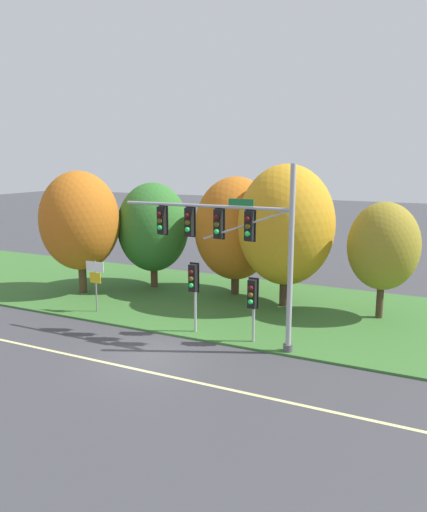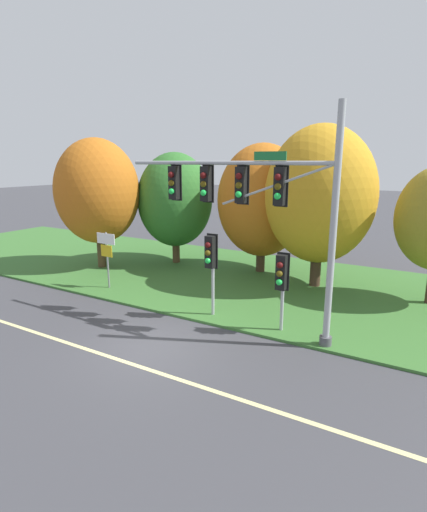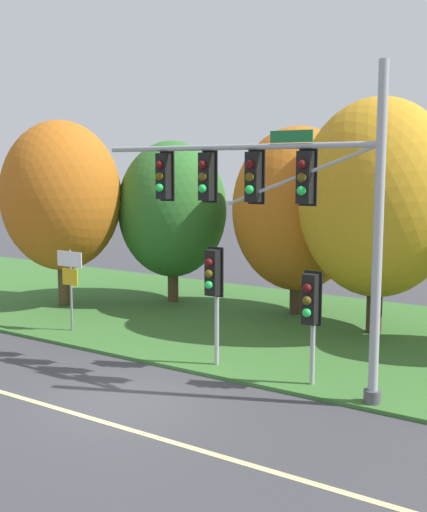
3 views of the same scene
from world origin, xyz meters
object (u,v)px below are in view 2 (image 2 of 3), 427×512
object	(u,v)px
route_sign_post	(107,250)
tree_nearest_road	(97,192)
tree_behind_signpost	(262,201)
tree_mid_verge	(320,195)
pedestrian_signal_further_along	(211,257)
traffic_signal_mast	(257,199)
pedestrian_signal_near_kerb	(281,276)
tree_left_of_mast	(175,200)

from	to	relation	value
route_sign_post	tree_nearest_road	size ratio (longest dim) A/B	0.38
tree_behind_signpost	tree_mid_verge	bearing A→B (deg)	-17.70
pedestrian_signal_further_along	traffic_signal_mast	bearing A→B (deg)	-8.34
tree_behind_signpost	traffic_signal_mast	bearing A→B (deg)	-67.94
pedestrian_signal_near_kerb	tree_left_of_mast	bearing A→B (deg)	144.83
route_sign_post	tree_mid_verge	xyz separation A→B (m)	(8.38, 5.28, 2.52)
route_sign_post	tree_nearest_road	xyz separation A→B (m)	(-3.14, 2.66, 2.41)
tree_left_of_mast	route_sign_post	bearing A→B (deg)	-89.11
pedestrian_signal_further_along	tree_nearest_road	size ratio (longest dim) A/B	0.45
tree_left_of_mast	tree_mid_verge	bearing A→B (deg)	-2.51
pedestrian_signal_near_kerb	pedestrian_signal_further_along	xyz separation A→B (m)	(-2.85, 0.05, 0.33)
traffic_signal_mast	tree_behind_signpost	size ratio (longest dim) A/B	1.17
tree_nearest_road	tree_mid_verge	size ratio (longest dim) A/B	0.94
traffic_signal_mast	tree_nearest_road	bearing A→B (deg)	162.26
tree_behind_signpost	pedestrian_signal_near_kerb	bearing A→B (deg)	-61.39
route_sign_post	pedestrian_signal_further_along	bearing A→B (deg)	-5.82
tree_nearest_road	tree_mid_verge	distance (m)	11.81
pedestrian_signal_further_along	tree_left_of_mast	xyz separation A→B (m)	(-6.10, 6.26, 1.33)
pedestrian_signal_further_along	tree_nearest_road	xyz separation A→B (m)	(-9.15, 3.27, 1.89)
tree_nearest_road	route_sign_post	bearing A→B (deg)	-40.27
pedestrian_signal_further_along	tree_mid_verge	distance (m)	6.65
route_sign_post	tree_left_of_mast	xyz separation A→B (m)	(-0.09, 5.65, 1.85)
tree_nearest_road	tree_behind_signpost	bearing A→B (deg)	24.24
pedestrian_signal_near_kerb	route_sign_post	xyz separation A→B (m)	(-8.87, 0.66, -0.20)
pedestrian_signal_further_along	tree_mid_verge	xyz separation A→B (m)	(2.36, 5.89, 2.00)
pedestrian_signal_near_kerb	pedestrian_signal_further_along	distance (m)	2.87
pedestrian_signal_near_kerb	tree_left_of_mast	size ratio (longest dim) A/B	0.45
tree_nearest_road	tree_mid_verge	bearing A→B (deg)	12.82
pedestrian_signal_near_kerb	pedestrian_signal_further_along	bearing A→B (deg)	179.04
tree_left_of_mast	tree_mid_verge	world-z (taller)	tree_mid_verge
tree_nearest_road	tree_mid_verge	xyz separation A→B (m)	(11.52, 2.62, 0.11)
pedestrian_signal_further_along	tree_mid_verge	bearing A→B (deg)	68.13
pedestrian_signal_near_kerb	tree_nearest_road	distance (m)	12.65
traffic_signal_mast	tree_behind_signpost	world-z (taller)	traffic_signal_mast
traffic_signal_mast	tree_nearest_road	distance (m)	11.68
tree_nearest_road	tree_left_of_mast	xyz separation A→B (m)	(3.05, 2.99, -0.56)
pedestrian_signal_near_kerb	pedestrian_signal_further_along	world-z (taller)	pedestrian_signal_further_along
traffic_signal_mast	pedestrian_signal_near_kerb	world-z (taller)	traffic_signal_mast
traffic_signal_mast	pedestrian_signal_further_along	distance (m)	3.03
pedestrian_signal_near_kerb	route_sign_post	size ratio (longest dim) A/B	1.07
traffic_signal_mast	tree_mid_verge	size ratio (longest dim) A/B	1.06
tree_behind_signpost	tree_mid_verge	xyz separation A→B (m)	(3.33, -1.06, 0.52)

